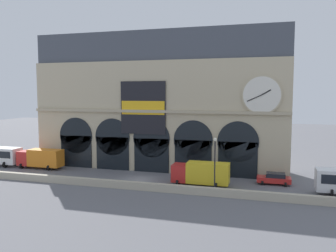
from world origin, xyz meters
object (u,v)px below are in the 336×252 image
(box_truck_mideast, at_px, (201,173))
(car_east, at_px, (274,178))
(street_lamp_quayside, at_px, (215,158))
(box_truck_west, at_px, (41,158))

(box_truck_mideast, height_order, car_east, box_truck_mideast)
(box_truck_mideast, bearing_deg, street_lamp_quayside, -55.73)
(car_east, xyz_separation_m, street_lamp_quayside, (-7.02, -6.72, 3.61))
(box_truck_west, bearing_deg, car_east, 0.38)
(box_truck_west, relative_size, box_truck_mideast, 1.00)
(box_truck_west, distance_m, car_east, 36.28)
(car_east, bearing_deg, box_truck_mideast, -159.93)
(box_truck_west, xyz_separation_m, street_lamp_quayside, (29.24, -6.48, 2.71))
(box_truck_west, xyz_separation_m, car_east, (36.27, 0.24, -0.90))
(box_truck_west, distance_m, box_truck_mideast, 27.16)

